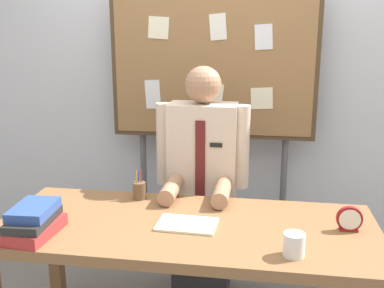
{
  "coord_description": "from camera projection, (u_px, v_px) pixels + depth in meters",
  "views": [
    {
      "loc": [
        0.34,
        -1.96,
        1.64
      ],
      "look_at": [
        0.0,
        0.18,
        1.08
      ],
      "focal_mm": 42.06,
      "sensor_mm": 36.0,
      "label": 1
    }
  ],
  "objects": [
    {
      "name": "back_wall",
      "position": [
        216.0,
        71.0,
        3.22
      ],
      "size": [
        6.4,
        0.08,
        2.7
      ],
      "primitive_type": "cube",
      "color": "silver",
      "rests_on": "ground_plane"
    },
    {
      "name": "desk",
      "position": [
        186.0,
        240.0,
        2.17
      ],
      "size": [
        1.81,
        0.76,
        0.73
      ],
      "color": "brown",
      "rests_on": "ground_plane"
    },
    {
      "name": "person",
      "position": [
        202.0,
        194.0,
        2.72
      ],
      "size": [
        0.55,
        0.56,
        1.44
      ],
      "color": "#2D2D33",
      "rests_on": "ground_plane"
    },
    {
      "name": "bulletin_board",
      "position": [
        213.0,
        68.0,
        3.02
      ],
      "size": [
        1.39,
        0.09,
        1.92
      ],
      "color": "#4C3823",
      "rests_on": "ground_plane"
    },
    {
      "name": "book_stack",
      "position": [
        33.0,
        221.0,
        2.02
      ],
      "size": [
        0.21,
        0.3,
        0.14
      ],
      "color": "#B22D2D",
      "rests_on": "desk"
    },
    {
      "name": "open_notebook",
      "position": [
        187.0,
        224.0,
        2.13
      ],
      "size": [
        0.29,
        0.2,
        0.01
      ],
      "primitive_type": "cube",
      "rotation": [
        0.0,
        0.0,
        -0.04
      ],
      "color": "#F4EFCC",
      "rests_on": "desk"
    },
    {
      "name": "desk_clock",
      "position": [
        349.0,
        220.0,
        2.06
      ],
      "size": [
        0.12,
        0.04,
        0.12
      ],
      "color": "maroon",
      "rests_on": "desk"
    },
    {
      "name": "coffee_mug",
      "position": [
        294.0,
        245.0,
        1.84
      ],
      "size": [
        0.09,
        0.09,
        0.1
      ],
      "primitive_type": "cylinder",
      "color": "white",
      "rests_on": "desk"
    },
    {
      "name": "pen_holder",
      "position": [
        139.0,
        190.0,
        2.46
      ],
      "size": [
        0.07,
        0.07,
        0.16
      ],
      "color": "brown",
      "rests_on": "desk"
    }
  ]
}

